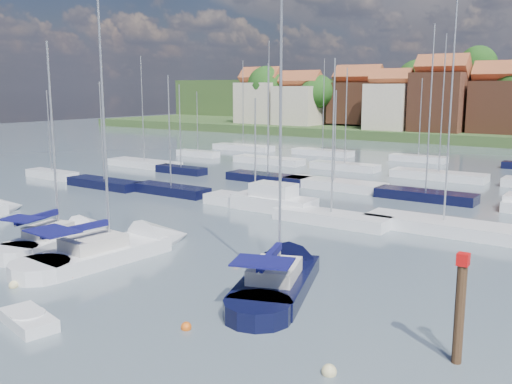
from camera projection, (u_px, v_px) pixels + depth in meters
The scene contains 13 objects.
ground at pixel (419, 183), 59.69m from camera, with size 260.00×260.00×0.00m, color #3F4E56.
sailboat_left at pixel (66, 237), 36.71m from camera, with size 4.63×10.35×13.70m.
sailboat_centre at pixel (124, 249), 34.17m from camera, with size 4.31×12.55×16.69m.
sailboat_navy at pixel (283, 275), 29.36m from camera, with size 6.75×11.93×16.04m.
tender at pixel (28, 320), 23.92m from camera, with size 3.32×2.08×0.67m.
timber_piling at pixel (458, 334), 20.56m from camera, with size 0.40×0.40×6.39m.
buoy_b at pixel (14, 287), 28.58m from camera, with size 0.47×0.47×0.47m, color beige.
buoy_c at pixel (70, 279), 29.87m from camera, with size 0.48×0.48×0.48m, color #D85914.
buoy_d at pixel (186, 329), 23.62m from camera, with size 0.45×0.45×0.45m, color #D85914.
buoy_e at pixel (236, 265), 32.23m from camera, with size 0.43×0.43×0.43m, color #D85914.
buoy_f at pixel (329, 374), 19.92m from camera, with size 0.54×0.54×0.54m, color beige.
buoy_g at pixel (63, 280), 29.67m from camera, with size 0.55×0.55×0.55m, color beige.
marina_field at pixel (422, 188), 54.62m from camera, with size 79.62×41.41×15.93m.
Camera 1 is at (19.28, -18.22, 9.87)m, focal length 40.00 mm.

